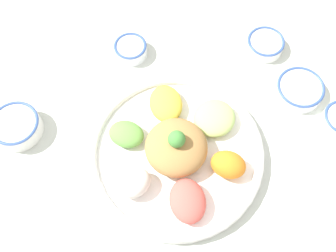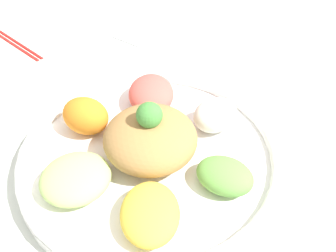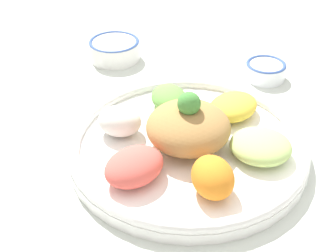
{
  "view_description": "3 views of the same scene",
  "coord_description": "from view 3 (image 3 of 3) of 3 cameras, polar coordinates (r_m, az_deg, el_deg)",
  "views": [
    {
      "loc": [
        -0.27,
        -0.25,
        0.85
      ],
      "look_at": [
        -0.02,
        0.0,
        0.08
      ],
      "focal_mm": 42.0,
      "sensor_mm": 36.0,
      "label": 1
    },
    {
      "loc": [
        0.17,
        0.31,
        0.46
      ],
      "look_at": [
        -0.08,
        -0.07,
        0.03
      ],
      "focal_mm": 42.0,
      "sensor_mm": 36.0,
      "label": 2
    },
    {
      "loc": [
        0.07,
        -0.64,
        0.5
      ],
      "look_at": [
        -0.06,
        -0.07,
        0.08
      ],
      "focal_mm": 50.0,
      "sensor_mm": 36.0,
      "label": 3
    }
  ],
  "objects": [
    {
      "name": "ground_plane",
      "position": [
        0.82,
        5.27,
        -2.05
      ],
      "size": [
        2.4,
        2.4,
        0.0
      ],
      "primitive_type": "plane",
      "color": "silver"
    },
    {
      "name": "salad_platter",
      "position": [
        0.77,
        2.54,
        -1.83
      ],
      "size": [
        0.4,
        0.4,
        0.12
      ],
      "color": "white",
      "rests_on": "ground_plane"
    },
    {
      "name": "sauce_bowl_dark",
      "position": [
        1.07,
        -6.53,
        9.34
      ],
      "size": [
        0.11,
        0.11,
        0.05
      ],
      "color": "white",
      "rests_on": "ground_plane"
    },
    {
      "name": "rice_bowl_plain",
      "position": [
        1.01,
        11.8,
        6.72
      ],
      "size": [
        0.08,
        0.08,
        0.04
      ],
      "color": "white",
      "rests_on": "ground_plane"
    }
  ]
}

